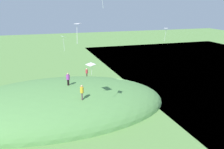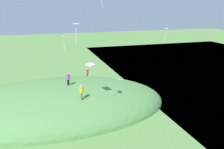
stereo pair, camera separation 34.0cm
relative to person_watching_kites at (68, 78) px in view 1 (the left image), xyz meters
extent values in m
plane|color=#608F46|center=(-8.92, -4.36, -4.26)|extent=(160.00, 160.00, 0.00)
ellipsoid|color=#578D4A|center=(1.43, -0.89, -4.26)|extent=(28.99, 17.33, 6.60)
cube|color=black|center=(0.00, 0.00, -0.61)|extent=(0.27, 0.22, 0.77)
cylinder|color=purple|center=(0.00, 0.00, 0.07)|extent=(0.58, 0.58, 0.61)
sphere|color=tan|center=(0.00, 0.00, 0.49)|extent=(0.23, 0.23, 0.23)
cube|color=brown|center=(-0.98, 3.86, -1.15)|extent=(0.19, 0.25, 0.83)
cylinder|color=gold|center=(-0.98, 3.86, -0.40)|extent=(0.51, 0.51, 0.66)
sphere|color=tan|center=(-0.98, 3.86, 0.06)|extent=(0.25, 0.25, 0.25)
cube|color=#413029|center=(-3.96, -7.66, -2.23)|extent=(0.17, 0.23, 0.76)
cylinder|color=#C6383D|center=(-3.96, -7.66, -1.55)|extent=(0.47, 0.47, 0.60)
sphere|color=beige|center=(-3.96, -7.66, -1.14)|extent=(0.23, 0.23, 0.23)
cube|color=white|center=(-0.14, -3.45, 4.65)|extent=(0.70, 0.80, 0.18)
cylinder|color=white|center=(-0.08, -3.15, 3.61)|extent=(0.14, 0.04, 1.74)
cube|color=white|center=(-0.15, 7.75, 7.18)|extent=(0.77, 0.83, 0.04)
cylinder|color=white|center=(-0.02, 7.85, 6.21)|extent=(0.11, 0.24, 1.59)
cube|color=silver|center=(-13.20, 0.21, 5.70)|extent=(0.72, 0.76, 0.06)
cylinder|color=silver|center=(-13.24, 0.08, 4.72)|extent=(0.14, 0.24, 1.64)
cube|color=white|center=(-2.04, 3.82, 2.44)|extent=(1.04, 1.25, 0.17)
cylinder|color=white|center=(-2.16, 3.88, 1.72)|extent=(0.10, 0.14, 0.90)
camera|label=1|loc=(3.61, 29.27, 8.86)|focal=39.17mm
camera|label=2|loc=(3.28, 29.38, 8.86)|focal=39.17mm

